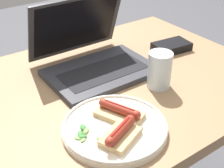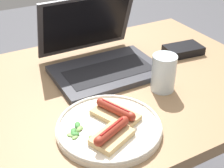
% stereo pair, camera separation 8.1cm
% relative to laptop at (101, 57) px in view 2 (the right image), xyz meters
% --- Properties ---
extents(desk, '(1.04, 0.70, 0.70)m').
position_rel_laptop_xyz_m(desk, '(-0.04, -0.09, -0.15)').
color(desk, '#93704C').
rests_on(desk, ground_plane).
extents(laptop, '(0.33, 0.29, 0.22)m').
position_rel_laptop_xyz_m(laptop, '(0.00, 0.00, 0.00)').
color(laptop, '#2D2D33').
rests_on(laptop, desk).
extents(plate, '(0.25, 0.25, 0.02)m').
position_rel_laptop_xyz_m(plate, '(-0.12, -0.28, -0.03)').
color(plate, silver).
rests_on(plate, desk).
extents(sausage_toast_left, '(0.11, 0.09, 0.04)m').
position_rel_laptop_xyz_m(sausage_toast_left, '(-0.14, -0.33, -0.01)').
color(sausage_toast_left, tan).
rests_on(sausage_toast_left, plate).
extents(sausage_toast_middle, '(0.10, 0.13, 0.04)m').
position_rel_laptop_xyz_m(sausage_toast_middle, '(-0.09, -0.26, -0.01)').
color(sausage_toast_middle, tan).
rests_on(sausage_toast_middle, plate).
extents(salad_pile, '(0.06, 0.08, 0.01)m').
position_rel_laptop_xyz_m(salad_pile, '(-0.19, -0.27, -0.02)').
color(salad_pile, '#387A33').
rests_on(salad_pile, plate).
extents(drinking_glass, '(0.07, 0.07, 0.11)m').
position_rel_laptop_xyz_m(drinking_glass, '(0.10, -0.19, 0.01)').
color(drinking_glass, silver).
rests_on(drinking_glass, desk).
extents(external_drive, '(0.14, 0.09, 0.03)m').
position_rel_laptop_xyz_m(external_drive, '(0.30, -0.04, -0.03)').
color(external_drive, black).
rests_on(external_drive, desk).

